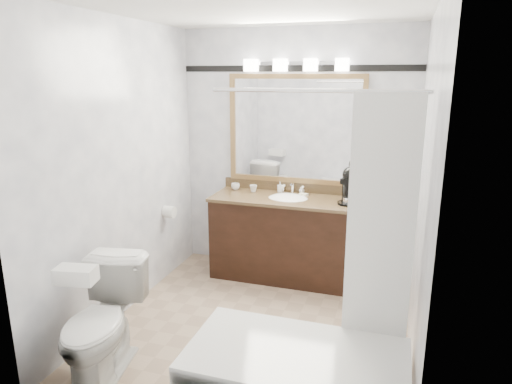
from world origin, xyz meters
TOP-DOWN VIEW (x-y plane):
  - room at (0.00, 0.00)m, footprint 2.42×2.62m
  - vanity at (0.00, 1.02)m, footprint 1.53×0.58m
  - mirror at (0.00, 1.28)m, footprint 1.40×0.04m
  - vanity_light_bar at (0.00, 1.23)m, footprint 1.02×0.14m
  - accent_stripe at (0.00, 1.29)m, footprint 2.40×0.01m
  - bathtub at (0.55, -0.90)m, footprint 1.30×0.75m
  - tp_roll at (-1.14, 0.66)m, footprint 0.11×0.12m
  - toilet at (-0.83, -0.92)m, footprint 0.58×0.85m
  - tissue_box at (-0.83, -1.12)m, footprint 0.27×0.18m
  - coffee_maker at (0.60, 1.01)m, footprint 0.19×0.23m
  - cup_left at (-0.61, 1.17)m, footprint 0.09×0.09m
  - cup_right at (-0.40, 1.14)m, footprint 0.08×0.08m
  - soap_bottle_a at (-0.14, 1.22)m, footprint 0.07×0.07m
  - soap_bottle_b at (0.09, 1.23)m, footprint 0.07×0.07m
  - soap_bar at (0.13, 1.13)m, footprint 0.10×0.08m

SIDE VIEW (x-z plane):
  - bathtub at x=0.55m, z-range -0.70..1.26m
  - toilet at x=-0.83m, z-range 0.00..0.79m
  - vanity at x=0.00m, z-range -0.04..0.93m
  - tp_roll at x=-1.14m, z-range 0.64..0.76m
  - tissue_box at x=-0.83m, z-range 0.79..0.89m
  - soap_bar at x=0.13m, z-range 0.85..0.88m
  - cup_left at x=-0.61m, z-range 0.85..0.92m
  - cup_right at x=-0.40m, z-range 0.85..0.92m
  - soap_bottle_b at x=0.09m, z-range 0.85..0.92m
  - soap_bottle_a at x=-0.14m, z-range 0.85..0.96m
  - coffee_maker at x=0.60m, z-range 0.86..1.21m
  - room at x=0.00m, z-range -0.01..2.51m
  - mirror at x=0.00m, z-range 0.95..2.05m
  - accent_stripe at x=0.00m, z-range 2.07..2.13m
  - vanity_light_bar at x=0.00m, z-range 2.07..2.19m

